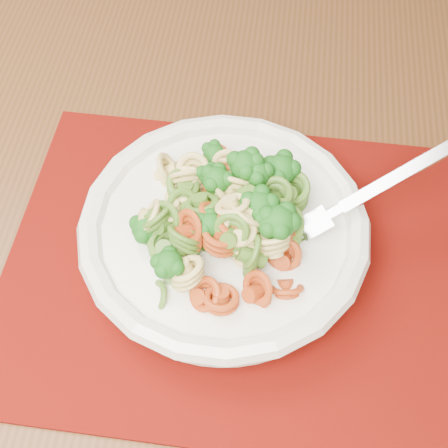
# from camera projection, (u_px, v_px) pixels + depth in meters

# --- Properties ---
(dining_table) EXTENTS (1.53, 1.13, 0.74)m
(dining_table) POSITION_uv_depth(u_px,v_px,m) (288.00, 232.00, 0.68)
(dining_table) COLOR #512E16
(dining_table) RESTS_ON ground
(placemat) EXTENTS (0.45, 0.37, 0.00)m
(placemat) POSITION_uv_depth(u_px,v_px,m) (240.00, 266.00, 0.53)
(placemat) COLOR #4D0903
(placemat) RESTS_ON dining_table
(pasta_bowl) EXTENTS (0.24, 0.24, 0.05)m
(pasta_bowl) POSITION_uv_depth(u_px,v_px,m) (224.00, 232.00, 0.52)
(pasta_bowl) COLOR white
(pasta_bowl) RESTS_ON placemat
(pasta_broccoli_heap) EXTENTS (0.21, 0.21, 0.06)m
(pasta_broccoli_heap) POSITION_uv_depth(u_px,v_px,m) (224.00, 220.00, 0.50)
(pasta_broccoli_heap) COLOR #E3CD70
(pasta_broccoli_heap) RESTS_ON pasta_bowl
(fork) EXTENTS (0.16, 0.14, 0.08)m
(fork) POSITION_uv_depth(u_px,v_px,m) (314.00, 223.00, 0.50)
(fork) COLOR silver
(fork) RESTS_ON pasta_bowl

